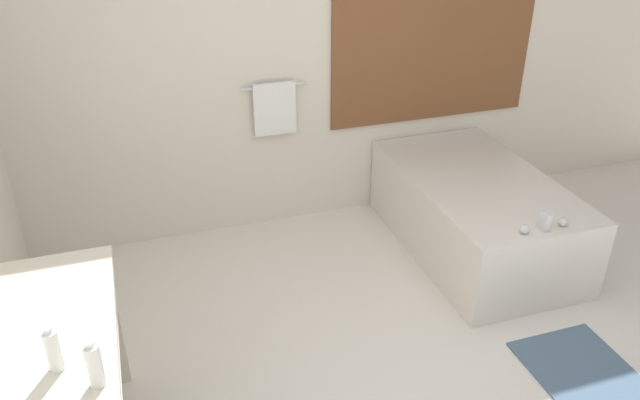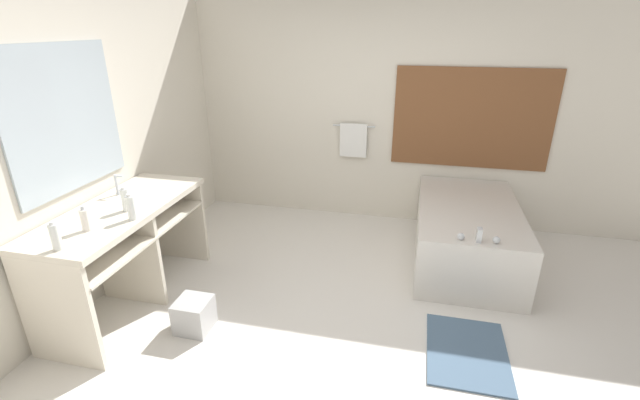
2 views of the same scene
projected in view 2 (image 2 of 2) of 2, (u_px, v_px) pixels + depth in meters
The scene contains 12 objects.
ground_plane at pixel (345, 326), 3.46m from camera, with size 16.00×16.00×0.00m, color silver.
wall_back_with_blinds at pixel (384, 109), 4.94m from camera, with size 7.40×0.13×2.70m.
wall_left_with_mirror at pixel (73, 147), 3.41m from camera, with size 0.08×7.40×2.70m.
vanity_counter at pixel (126, 232), 3.55m from camera, with size 0.66×1.60×0.89m.
sink_faucet at pixel (117, 185), 3.67m from camera, with size 0.09×0.04×0.18m.
bathtub at pixel (466, 231), 4.33m from camera, with size 0.97×1.71×0.71m.
water_bottle_1 at pixel (125, 200), 3.35m from camera, with size 0.06×0.06×0.20m.
water_bottle_2 at pixel (55, 237), 2.77m from camera, with size 0.06×0.06×0.20m.
water_bottle_3 at pixel (131, 208), 3.20m from camera, with size 0.06×0.06×0.21m.
soap_dispenser at pixel (85, 220), 3.03m from camera, with size 0.06×0.06×0.19m.
waste_bin at pixel (194, 315), 3.38m from camera, with size 0.26×0.26×0.26m.
bath_mat at pixel (467, 352), 3.17m from camera, with size 0.58×0.77×0.02m.
Camera 2 is at (0.45, -2.78, 2.26)m, focal length 24.00 mm.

